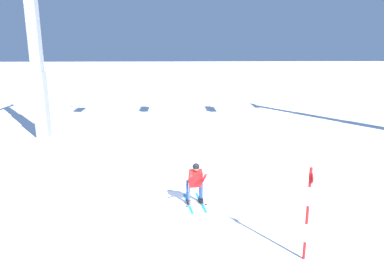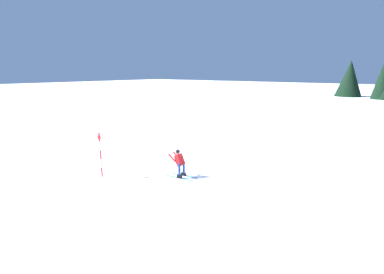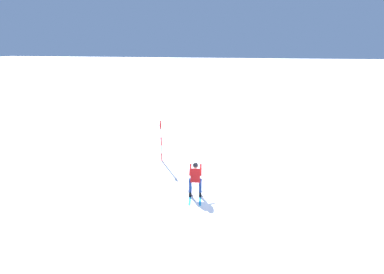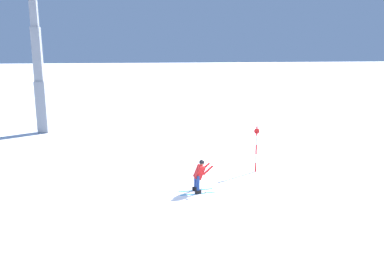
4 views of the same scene
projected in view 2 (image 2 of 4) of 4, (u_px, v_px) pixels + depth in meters
name	position (u px, v px, depth m)	size (l,w,h in m)	color
ground_plane	(188.00, 171.00, 16.27)	(260.00, 260.00, 0.00)	white
skier_carving_main	(179.00, 161.00, 15.25)	(0.82, 1.68, 1.60)	#198CCC
trail_marker_pole	(101.00, 153.00, 15.17)	(0.07, 0.28, 2.40)	red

